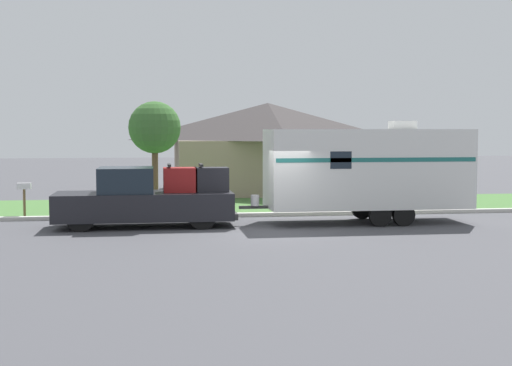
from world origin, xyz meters
name	(u,v)px	position (x,y,z in m)	size (l,w,h in m)	color
ground_plane	(274,231)	(0.00, 0.00, 0.00)	(120.00, 120.00, 0.00)	#47474C
curb_strip	(256,215)	(0.00, 3.75, 0.07)	(80.00, 0.30, 0.14)	beige
lawn_strip	(244,206)	(0.00, 7.40, 0.01)	(80.00, 7.00, 0.03)	#477538
house_across_street	(268,146)	(2.13, 14.38, 2.36)	(10.11, 8.23, 4.55)	gray
pickup_truck	(146,199)	(-3.96, 1.51, 0.91)	(5.86, 2.02, 2.05)	black
travel_trailer	(367,169)	(3.49, 1.51, 1.85)	(7.81, 2.34, 3.47)	black
mailbox	(24,191)	(-8.31, 4.40, 0.98)	(0.48, 0.20, 1.27)	brown
tree_in_yard	(155,128)	(-3.66, 6.06, 3.23)	(2.02, 2.02, 4.27)	brown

